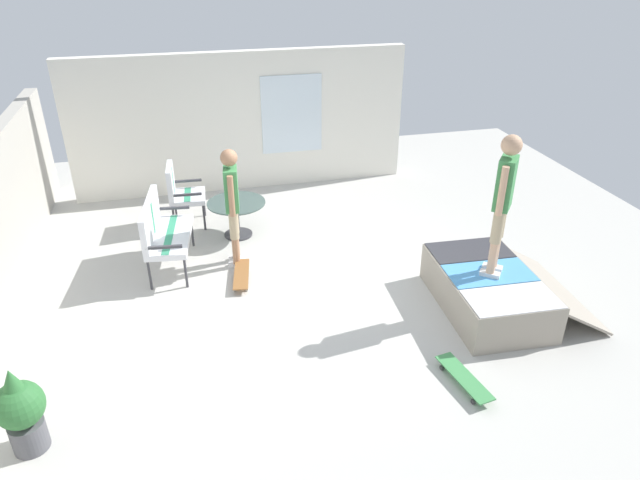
{
  "coord_description": "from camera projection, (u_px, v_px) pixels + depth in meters",
  "views": [
    {
      "loc": [
        -6.31,
        1.52,
        4.2
      ],
      "look_at": [
        0.07,
        -0.04,
        0.7
      ],
      "focal_mm": 32.16,
      "sensor_mm": 36.0,
      "label": 1
    }
  ],
  "objects": [
    {
      "name": "house_facade",
      "position": [
        242.0,
        122.0,
        10.27
      ],
      "size": [
        0.23,
        6.0,
        2.47
      ],
      "color": "white",
      "rests_on": "ground_plane"
    },
    {
      "name": "potted_plant",
      "position": [
        21.0,
        410.0,
        5.1
      ],
      "size": [
        0.44,
        0.44,
        0.92
      ],
      "color": "#515156",
      "rests_on": "ground_plane"
    },
    {
      "name": "person_skater",
      "position": [
        503.0,
        196.0,
        6.59
      ],
      "size": [
        0.39,
        0.36,
        1.76
      ],
      "color": "silver",
      "rests_on": "skate_ramp"
    },
    {
      "name": "patio_bench",
      "position": [
        161.0,
        228.0,
        7.93
      ],
      "size": [
        1.31,
        0.69,
        1.02
      ],
      "color": "#38383D",
      "rests_on": "ground_plane"
    },
    {
      "name": "patio_chair_near_house",
      "position": [
        180.0,
        190.0,
        9.14
      ],
      "size": [
        0.65,
        0.58,
        1.02
      ],
      "color": "#38383D",
      "rests_on": "ground_plane"
    },
    {
      "name": "skateboard_spare",
      "position": [
        464.0,
        378.0,
        6.03
      ],
      "size": [
        0.82,
        0.33,
        0.1
      ],
      "color": "#3F8C4C",
      "rests_on": "ground_plane"
    },
    {
      "name": "skate_ramp",
      "position": [
        489.0,
        290.0,
        7.2
      ],
      "size": [
        1.84,
        1.86,
        0.52
      ],
      "color": "gray",
      "rests_on": "ground_plane"
    },
    {
      "name": "patio_table",
      "position": [
        237.0,
        212.0,
        8.89
      ],
      "size": [
        0.9,
        0.9,
        0.57
      ],
      "color": "#38383D",
      "rests_on": "ground_plane"
    },
    {
      "name": "ground_plane",
      "position": [
        318.0,
        292.0,
        7.73
      ],
      "size": [
        12.0,
        12.0,
        0.1
      ],
      "primitive_type": "cube",
      "color": "beige"
    },
    {
      "name": "person_watching",
      "position": [
        232.0,
        199.0,
        7.82
      ],
      "size": [
        0.48,
        0.27,
        1.73
      ],
      "color": "silver",
      "rests_on": "ground_plane"
    },
    {
      "name": "skateboard_by_bench",
      "position": [
        241.0,
        274.0,
        7.86
      ],
      "size": [
        0.82,
        0.32,
        0.1
      ],
      "color": "brown",
      "rests_on": "ground_plane"
    }
  ]
}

